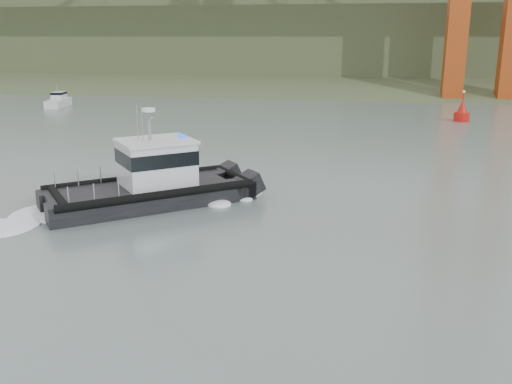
% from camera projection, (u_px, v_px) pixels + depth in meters
% --- Properties ---
extents(ground, '(400.00, 400.00, 0.00)m').
position_uv_depth(ground, '(212.00, 315.00, 20.75)').
color(ground, slate).
rests_on(ground, ground).
extents(headlands, '(500.00, 105.36, 27.12)m').
position_uv_depth(headlands, '(347.00, 47.00, 137.67)').
color(headlands, '#354427').
rests_on(headlands, ground).
extents(patrol_boat, '(12.29, 11.23, 5.95)m').
position_uv_depth(patrol_boat, '(151.00, 180.00, 34.05)').
color(patrol_boat, black).
rests_on(patrol_boat, ground).
extents(motorboat, '(2.91, 6.11, 3.23)m').
position_uv_depth(motorboat, '(58.00, 101.00, 80.86)').
color(motorboat, silver).
rests_on(motorboat, ground).
extents(nav_buoy, '(1.83, 1.83, 3.81)m').
position_uv_depth(nav_buoy, '(462.00, 113.00, 67.01)').
color(nav_buoy, '#B2130C').
rests_on(nav_buoy, ground).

